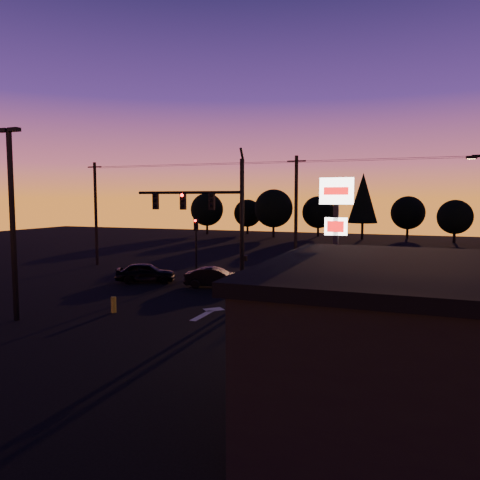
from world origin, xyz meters
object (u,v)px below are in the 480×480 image
(pylon_sign, at_px, (336,220))
(car_mid, at_px, (215,277))
(traffic_signal_mast, at_px, (215,215))
(car_left, at_px, (146,272))
(parking_lot_light, at_px, (12,211))
(car_right, at_px, (303,280))
(secondary_signal, at_px, (196,239))
(suv_parked, at_px, (334,344))
(bollard, at_px, (114,305))

(pylon_sign, bearing_deg, car_mid, 143.42)
(traffic_signal_mast, xyz_separation_m, car_mid, (-1.87, 4.16, -4.28))
(pylon_sign, bearing_deg, car_left, 155.17)
(car_left, height_order, car_mid, car_left)
(parking_lot_light, xyz_separation_m, car_mid, (5.53, 11.15, -4.61))
(pylon_sign, distance_m, car_mid, 11.95)
(car_mid, relative_size, car_right, 0.82)
(secondary_signal, distance_m, pylon_sign, 15.75)
(suv_parked, bearing_deg, parking_lot_light, -173.17)
(car_mid, bearing_deg, suv_parked, -152.79)
(pylon_sign, distance_m, car_left, 16.26)
(bollard, xyz_separation_m, car_right, (7.80, 9.10, 0.30))
(secondary_signal, height_order, bollard, secondary_signal)
(traffic_signal_mast, bearing_deg, bollard, -134.60)
(secondary_signal, height_order, car_mid, secondary_signal)
(car_mid, distance_m, suv_parked, 14.98)
(traffic_signal_mast, relative_size, parking_lot_light, 0.94)
(parking_lot_light, relative_size, suv_parked, 2.07)
(car_left, relative_size, car_right, 0.84)
(pylon_sign, distance_m, suv_parked, 6.44)
(traffic_signal_mast, xyz_separation_m, secondary_signal, (-4.90, 7.49, -2.07))
(traffic_signal_mast, distance_m, parking_lot_light, 10.19)
(traffic_signal_mast, xyz_separation_m, car_left, (-7.15, 4.10, -4.24))
(bollard, distance_m, suv_parked, 12.26)
(traffic_signal_mast, height_order, secondary_signal, traffic_signal_mast)
(parking_lot_light, distance_m, car_right, 17.12)
(bollard, distance_m, car_right, 11.99)
(bollard, height_order, car_right, car_right)
(pylon_sign, relative_size, suv_parked, 1.54)
(parking_lot_light, relative_size, car_right, 1.88)
(suv_parked, bearing_deg, car_mid, 138.24)
(pylon_sign, height_order, car_right, pylon_sign)
(secondary_signal, distance_m, suv_parked, 19.61)
(parking_lot_light, height_order, pylon_sign, parking_lot_light)
(bollard, height_order, car_mid, car_mid)
(car_left, bearing_deg, suv_parked, -149.77)
(bollard, distance_m, car_left, 8.73)
(traffic_signal_mast, relative_size, car_right, 1.77)
(suv_parked, bearing_deg, pylon_sign, 106.93)
(parking_lot_light, height_order, car_right, parking_lot_light)
(car_right, relative_size, suv_parked, 1.10)
(suv_parked, bearing_deg, bollard, 172.53)
(pylon_sign, bearing_deg, traffic_signal_mast, 160.64)
(traffic_signal_mast, bearing_deg, pylon_sign, -19.36)
(traffic_signal_mast, relative_size, secondary_signal, 1.97)
(car_mid, xyz_separation_m, car_right, (5.70, 0.93, 0.05))
(traffic_signal_mast, height_order, pylon_sign, traffic_signal_mast)
(traffic_signal_mast, height_order, parking_lot_light, parking_lot_light)
(car_right, bearing_deg, parking_lot_light, -49.32)
(car_left, distance_m, car_mid, 5.29)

